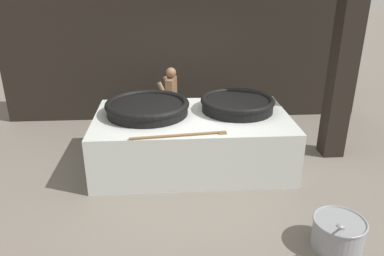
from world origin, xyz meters
The scene contains 9 objects.
ground_plane centered at (0.00, 0.00, 0.00)m, with size 60.00×60.00×0.00m, color slate.
back_wall centered at (0.00, 2.42, 1.93)m, with size 8.08×0.24×3.87m, color black.
support_pillar centered at (2.64, 0.24, 1.93)m, with size 0.38×0.38×3.87m, color black.
hearth_platform centered at (0.00, 0.00, 0.46)m, with size 3.32×1.93×0.92m.
giant_wok_near centered at (-0.76, 0.14, 1.04)m, with size 1.44×1.44×0.23m.
giant_wok_far centered at (0.81, 0.21, 1.04)m, with size 1.30×1.30×0.24m.
stirring_paddle centered at (-0.20, -0.86, 0.94)m, with size 1.46×0.23×0.04m.
cook centered at (-0.34, 1.26, 0.79)m, with size 0.41×0.58×1.45m.
prep_bowl_vegetables centered at (1.65, -2.32, 0.22)m, with size 0.65×0.81×0.65m.
Camera 1 is at (-0.40, -5.95, 3.17)m, focal length 35.00 mm.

